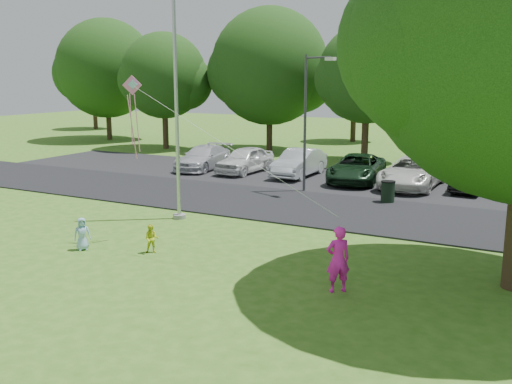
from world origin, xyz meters
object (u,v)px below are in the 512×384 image
at_px(flagpole, 177,111).
at_px(child_yellow, 152,239).
at_px(woman, 338,259).
at_px(trash_can, 388,192).
at_px(street_lamp, 309,111).
at_px(child_blue, 82,234).
at_px(kite, 137,101).

height_order(flagpole, child_yellow, flagpole).
xyz_separation_m(flagpole, woman, (8.10, -4.49, -3.30)).
bearing_deg(trash_can, street_lamp, 172.29).
xyz_separation_m(street_lamp, trash_can, (3.99, -0.54, -3.37)).
xyz_separation_m(street_lamp, child_blue, (-2.84, -11.85, -3.34)).
relative_size(trash_can, child_yellow, 1.08).
bearing_deg(street_lamp, woman, -42.20).
distance_m(trash_can, child_blue, 13.21).
distance_m(woman, kite, 8.33).
bearing_deg(trash_can, kite, -120.38).
distance_m(street_lamp, kite, 10.43).
bearing_deg(kite, child_blue, -154.74).
bearing_deg(flagpole, child_blue, -94.07).
distance_m(flagpole, woman, 9.83).
bearing_deg(street_lamp, child_blue, -81.64).
height_order(child_yellow, child_blue, child_blue).
xyz_separation_m(child_yellow, kite, (-1.04, 0.82, 4.22)).
relative_size(street_lamp, woman, 3.71).
bearing_deg(street_lamp, flagpole, -87.75).
bearing_deg(child_yellow, woman, -34.06).
height_order(flagpole, woman, flagpole).
bearing_deg(woman, flagpole, -68.83).
bearing_deg(woman, trash_can, -121.48).
bearing_deg(trash_can, child_blue, -121.14).
relative_size(trash_can, child_blue, 0.94).
relative_size(street_lamp, trash_can, 6.51).
relative_size(woman, child_yellow, 1.89).
bearing_deg(street_lamp, kite, -77.61).
bearing_deg(kite, trash_can, 30.45).
distance_m(trash_can, kite, 12.02).
relative_size(flagpole, kite, 1.28).
xyz_separation_m(street_lamp, woman, (5.60, -11.50, -3.00)).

